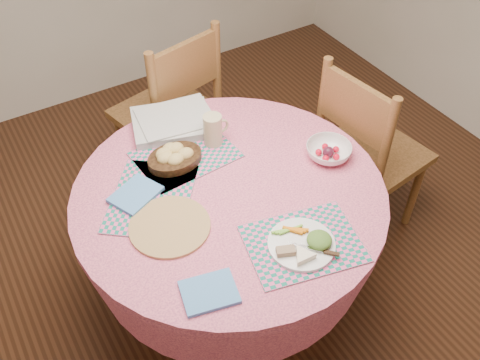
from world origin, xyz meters
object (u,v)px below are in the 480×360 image
object	(u,v)px
wicker_trivet	(170,226)
bread_bowl	(174,156)
dining_table	(230,223)
latte_mug	(213,129)
fruit_bowl	(328,152)
dinner_plate	(305,243)
chair_back	(172,111)
chair_right	(366,151)

from	to	relation	value
wicker_trivet	bread_bowl	bearing A→B (deg)	60.94
dining_table	wicker_trivet	bearing A→B (deg)	-169.41
latte_mug	fruit_bowl	xyz separation A→B (m)	(0.36, -0.32, -0.05)
dinner_plate	bread_bowl	size ratio (longest dim) A/B	1.04
bread_bowl	fruit_bowl	distance (m)	0.64
wicker_trivet	fruit_bowl	size ratio (longest dim) A/B	1.54
dining_table	fruit_bowl	size ratio (longest dim) A/B	6.38
bread_bowl	wicker_trivet	bearing A→B (deg)	-119.06
chair_back	dinner_plate	xyz separation A→B (m)	(-0.06, -1.23, 0.24)
chair_right	wicker_trivet	size ratio (longest dim) A/B	3.35
fruit_bowl	chair_back	bearing A→B (deg)	109.11
chair_right	bread_bowl	bearing A→B (deg)	71.99
dining_table	latte_mug	world-z (taller)	latte_mug
chair_back	fruit_bowl	size ratio (longest dim) A/B	5.29
chair_back	wicker_trivet	size ratio (longest dim) A/B	3.42
bread_bowl	fruit_bowl	xyz separation A→B (m)	(0.56, -0.30, -0.01)
dinner_plate	bread_bowl	bearing A→B (deg)	107.15
dining_table	bread_bowl	xyz separation A→B (m)	(-0.11, 0.25, 0.23)
wicker_trivet	fruit_bowl	xyz separation A→B (m)	(0.73, 0.01, 0.02)
dining_table	dinner_plate	size ratio (longest dim) A/B	5.17
latte_mug	bread_bowl	bearing A→B (deg)	-172.95
chair_back	dinner_plate	world-z (taller)	chair_back
chair_right	latte_mug	distance (m)	0.81
dinner_plate	latte_mug	bearing A→B (deg)	89.70
dining_table	chair_right	distance (m)	0.82
dinner_plate	dining_table	bearing A→B (deg)	102.45
bread_bowl	chair_right	bearing A→B (deg)	-10.50
fruit_bowl	wicker_trivet	bearing A→B (deg)	-179.40
dinner_plate	bread_bowl	distance (m)	0.67
chair_back	dinner_plate	bearing A→B (deg)	74.03
wicker_trivet	latte_mug	distance (m)	0.50
dinner_plate	chair_right	bearing A→B (deg)	32.29
dining_table	chair_back	distance (m)	0.86
wicker_trivet	latte_mug	bearing A→B (deg)	41.86
chair_right	fruit_bowl	xyz separation A→B (m)	(-0.37, -0.13, 0.26)
dining_table	chair_back	world-z (taller)	chair_back
latte_mug	dinner_plate	bearing A→B (deg)	-90.30
dining_table	chair_right	bearing A→B (deg)	5.73
wicker_trivet	latte_mug	xyz separation A→B (m)	(0.37, 0.33, 0.07)
chair_back	fruit_bowl	distance (m)	0.97
wicker_trivet	bread_bowl	distance (m)	0.35
dining_table	fruit_bowl	bearing A→B (deg)	-5.71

